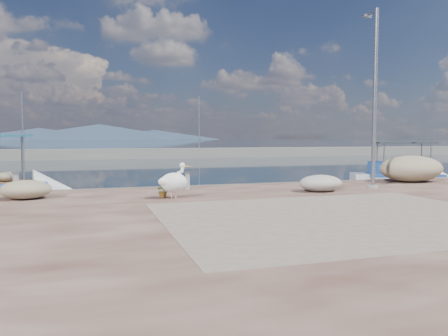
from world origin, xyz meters
TOP-DOWN VIEW (x-y plane):
  - ground at (0.00, 0.00)m, footprint 1400.00×1400.00m
  - quay at (0.00, -6.00)m, footprint 44.00×22.00m
  - quay_patch at (1.00, -3.00)m, footprint 9.00×7.00m
  - breakwater at (-0.00, 40.00)m, footprint 120.00×2.20m
  - mountains at (4.39, 650.00)m, footprint 370.00×280.00m
  - boat_right at (11.25, 7.24)m, footprint 5.75×3.71m
  - pelican at (-2.43, 1.48)m, footprint 1.24×0.77m
  - lamp_post at (5.68, 2.16)m, footprint 0.44×0.96m
  - bollard_near at (-1.49, 3.73)m, footprint 0.23×0.23m
  - bollard_far at (-7.58, 4.28)m, footprint 0.26×0.26m
  - potted_plant at (-2.75, 1.78)m, footprint 0.53×0.49m
  - net_pile_b at (-7.08, 2.80)m, footprint 1.60×1.24m
  - net_pile_d at (3.12, 1.73)m, footprint 1.65×1.24m
  - net_pile_c at (8.84, 3.70)m, footprint 3.02×2.16m

SIDE VIEW (x-z plane):
  - ground at x=0.00m, z-range 0.00..0.00m
  - boat_right at x=11.25m, z-range -1.11..1.52m
  - quay at x=0.00m, z-range 0.00..0.50m
  - quay_patch at x=1.00m, z-range 0.50..0.51m
  - breakwater at x=0.00m, z-range -3.15..4.35m
  - potted_plant at x=-2.75m, z-range 0.50..0.98m
  - net_pile_d at x=3.12m, z-range 0.50..1.12m
  - net_pile_b at x=-7.08m, z-range 0.50..1.12m
  - bollard_near at x=-1.49m, z-range 0.53..1.22m
  - bollard_far at x=-7.58m, z-range 0.53..1.32m
  - pelican at x=-2.43m, z-range 0.47..1.64m
  - net_pile_c at x=8.84m, z-range 0.50..1.69m
  - lamp_post at x=5.68m, z-range 0.30..7.30m
  - mountains at x=4.39m, z-range -1.49..20.51m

